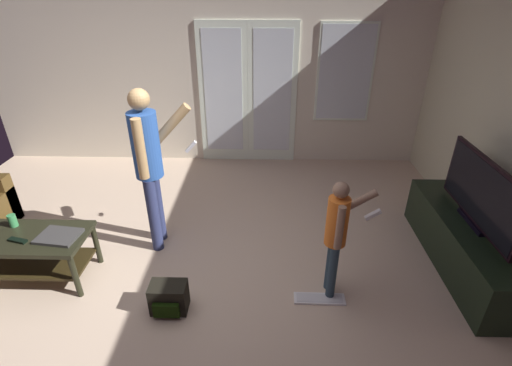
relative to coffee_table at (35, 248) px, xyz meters
name	(u,v)px	position (x,y,z in m)	size (l,w,h in m)	color
ground_plane	(172,283)	(1.20, -0.05, -0.35)	(6.26, 5.57, 0.02)	#CAB096
wall_back_with_doors	(212,68)	(1.29, 2.70, 1.04)	(6.26, 0.09, 2.84)	beige
coffee_table	(35,248)	(0.00, 0.00, 0.00)	(0.95, 0.52, 0.47)	black
tv_stand	(465,244)	(3.95, 0.28, -0.10)	(0.50, 1.71, 0.48)	black
flat_screen_tv	(481,193)	(3.94, 0.28, 0.46)	(0.08, 1.20, 0.62)	black
person_adult	(149,158)	(0.96, 0.54, 0.64)	(0.56, 0.46, 1.63)	navy
person_child	(337,231)	(2.63, -0.12, 0.33)	(0.47, 0.30, 1.11)	#2C414F
backpack	(169,298)	(1.26, -0.36, -0.21)	(0.30, 0.23, 0.26)	black
loose_keyboard	(319,299)	(2.53, -0.22, -0.33)	(0.44, 0.14, 0.02)	white
laptop_closed	(59,236)	(0.26, -0.01, 0.14)	(0.34, 0.26, 0.03)	#3A3938
cup_near_edge	(13,221)	(-0.23, 0.15, 0.19)	(0.07, 0.07, 0.12)	#39894C
tv_remote_black	(18,240)	(-0.07, -0.08, 0.14)	(0.17, 0.05, 0.02)	black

